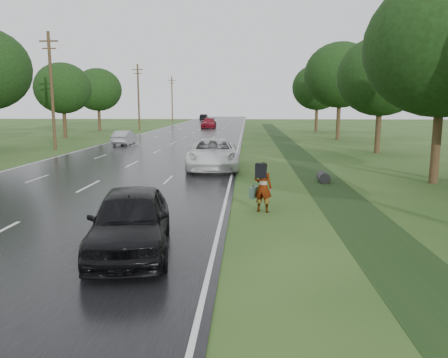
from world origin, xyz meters
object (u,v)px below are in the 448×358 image
object	(u,v)px
pedestrian	(262,186)
silver_sedan	(125,137)
white_pickup	(213,154)
dark_sedan	(131,220)

from	to	relation	value
pedestrian	silver_sedan	distance (m)	29.58
white_pickup	silver_sedan	xyz separation A→B (m)	(-10.02, 16.04, -0.23)
pedestrian	silver_sedan	bearing A→B (deg)	-44.96
silver_sedan	pedestrian	bearing A→B (deg)	116.62
dark_sedan	silver_sedan	xyz separation A→B (m)	(-9.07, 31.41, -0.16)
pedestrian	white_pickup	size ratio (longest dim) A/B	0.28
white_pickup	dark_sedan	distance (m)	15.40
pedestrian	white_pickup	world-z (taller)	white_pickup
pedestrian	dark_sedan	world-z (taller)	pedestrian
pedestrian	white_pickup	xyz separation A→B (m)	(-2.67, 10.67, 0.00)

